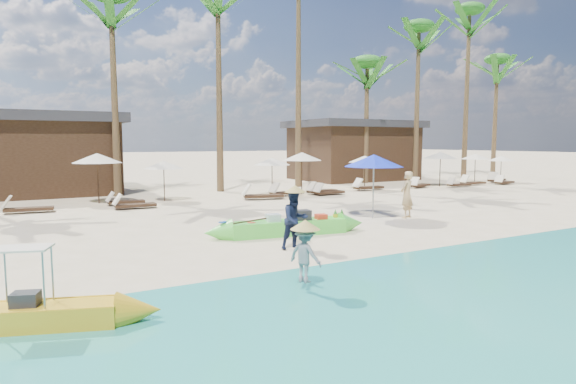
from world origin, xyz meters
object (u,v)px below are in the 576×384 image
yellow_canoe (13,317)px  blue_umbrella (374,161)px  tourist (407,195)px  green_canoe (288,227)px

yellow_canoe → blue_umbrella: (11.37, 5.62, 1.91)m
yellow_canoe → tourist: tourist is taller
green_canoe → yellow_canoe: size_ratio=1.22×
green_canoe → blue_umbrella: blue_umbrella is taller
blue_umbrella → yellow_canoe: bearing=-153.7°
green_canoe → yellow_canoe: bearing=-139.7°
tourist → blue_umbrella: bearing=-43.2°
yellow_canoe → tourist: (12.56, 5.14, 0.66)m
green_canoe → blue_umbrella: (4.19, 1.16, 1.87)m
tourist → yellow_canoe: bearing=0.8°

